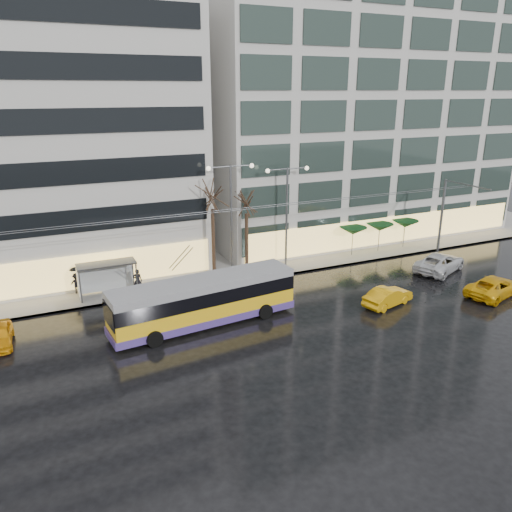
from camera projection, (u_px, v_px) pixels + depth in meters
ground at (266, 336)px, 31.30m from camera, size 140.00×140.00×0.00m
sidewalk at (219, 263)px, 44.15m from camera, size 80.00×10.00×0.15m
kerb at (240, 282)px, 39.87m from camera, size 80.00×0.10×0.15m
building_right at (355, 111)px, 51.14m from camera, size 32.00×14.00×25.00m
trolleybus at (204, 302)px, 32.40m from camera, size 12.52×5.16×5.72m
catenary at (233, 237)px, 37.20m from camera, size 42.24×5.12×7.00m
bus_shelter at (101, 272)px, 36.62m from camera, size 4.20×1.60×2.51m
street_lamp_near at (231, 205)px, 39.51m from camera, size 3.96×0.36×9.03m
street_lamp_far at (287, 203)px, 41.56m from camera, size 3.96×0.36×8.53m
tree_a at (212, 193)px, 38.75m from camera, size 3.20×3.20×8.40m
tree_b at (246, 198)px, 40.31m from camera, size 3.20×3.20×7.70m
parasol_a at (353, 231)px, 45.51m from camera, size 2.50×2.50×2.65m
parasol_b at (380, 227)px, 46.68m from camera, size 2.50×2.50×2.65m
parasol_c at (405, 224)px, 47.85m from camera, size 2.50×2.50×2.65m
taxi_b at (388, 297)px, 35.53m from camera, size 4.32×2.41×1.35m
taxi_c at (494, 287)px, 37.17m from camera, size 5.65×3.65×1.45m
sedan_silver at (440, 262)px, 42.21m from camera, size 6.21×4.61×1.57m
pedestrian_a at (137, 274)px, 37.25m from camera, size 1.26×1.27×2.19m
pedestrian_b at (130, 274)px, 39.19m from camera, size 0.88×0.77×1.53m
pedestrian_c at (76, 279)px, 37.17m from camera, size 1.13×1.00×2.11m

